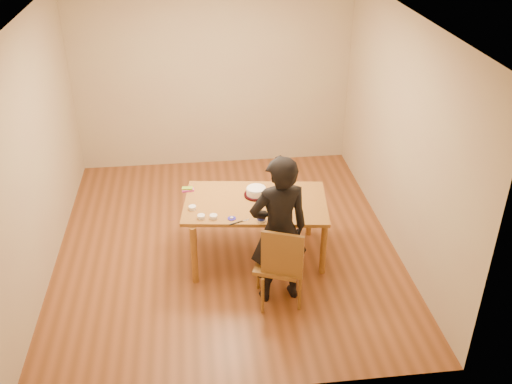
{
  "coord_description": "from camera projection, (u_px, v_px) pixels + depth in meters",
  "views": [
    {
      "loc": [
        -0.31,
        -5.71,
        3.98
      ],
      "look_at": [
        0.32,
        -0.34,
        0.9
      ],
      "focal_mm": 40.0,
      "sensor_mm": 36.0,
      "label": 1
    }
  ],
  "objects": [
    {
      "name": "person",
      "position": [
        279.0,
        231.0,
        5.68
      ],
      "size": [
        0.66,
        0.48,
        1.66
      ],
      "primitive_type": "imported",
      "rotation": [
        0.0,
        0.0,
        3.29
      ],
      "color": "black",
      "rests_on": "floor"
    },
    {
      "name": "candy_box_pink",
      "position": [
        188.0,
        190.0,
        6.54
      ],
      "size": [
        0.14,
        0.08,
        0.02
      ],
      "primitive_type": "cube",
      "rotation": [
        0.0,
        0.0,
        0.1
      ],
      "color": "#F03897",
      "rests_on": "dining_table"
    },
    {
      "name": "spatula",
      "position": [
        236.0,
        223.0,
        5.95
      ],
      "size": [
        0.15,
        0.07,
        0.01
      ],
      "primitive_type": "cube",
      "rotation": [
        0.0,
        0.0,
        0.39
      ],
      "color": "black",
      "rests_on": "dining_table"
    },
    {
      "name": "candy_box_green",
      "position": [
        187.0,
        188.0,
        6.53
      ],
      "size": [
        0.13,
        0.07,
        0.02
      ],
      "primitive_type": "cube",
      "rotation": [
        0.0,
        0.0,
        -0.06
      ],
      "color": "green",
      "rests_on": "candy_box_pink"
    },
    {
      "name": "frosting_dome",
      "position": [
        256.0,
        188.0,
        6.4
      ],
      "size": [
        0.22,
        0.22,
        0.03
      ],
      "primitive_type": "ellipsoid",
      "color": "white",
      "rests_on": "cake"
    },
    {
      "name": "frosting_lid",
      "position": [
        232.0,
        218.0,
        6.02
      ],
      "size": [
        0.09,
        0.09,
        0.01
      ],
      "primitive_type": "cylinder",
      "color": "#2319A4",
      "rests_on": "dining_table"
    },
    {
      "name": "ramekin_multi",
      "position": [
        201.0,
        217.0,
        6.02
      ],
      "size": [
        0.08,
        0.08,
        0.04
      ],
      "primitive_type": "cylinder",
      "color": "white",
      "rests_on": "dining_table"
    },
    {
      "name": "dining_table",
      "position": [
        255.0,
        203.0,
        6.34
      ],
      "size": [
        1.68,
        1.13,
        0.04
      ],
      "primitive_type": "cube",
      "rotation": [
        0.0,
        0.0,
        -0.13
      ],
      "color": "brown",
      "rests_on": "floor"
    },
    {
      "name": "cake",
      "position": [
        256.0,
        191.0,
        6.42
      ],
      "size": [
        0.22,
        0.22,
        0.07
      ],
      "primitive_type": "cylinder",
      "color": "white",
      "rests_on": "cake_plate"
    },
    {
      "name": "room_shell",
      "position": [
        222.0,
        130.0,
        6.55
      ],
      "size": [
        4.0,
        4.5,
        2.7
      ],
      "color": "brown",
      "rests_on": "ground"
    },
    {
      "name": "ramekin_green",
      "position": [
        214.0,
        217.0,
        6.02
      ],
      "size": [
        0.08,
        0.08,
        0.04
      ],
      "primitive_type": "cylinder",
      "color": "white",
      "rests_on": "dining_table"
    },
    {
      "name": "dining_chair",
      "position": [
        279.0,
        264.0,
        5.83
      ],
      "size": [
        0.58,
        0.58,
        0.04
      ],
      "primitive_type": "cube",
      "rotation": [
        0.0,
        0.0,
        -0.38
      ],
      "color": "brown",
      "rests_on": "floor"
    },
    {
      "name": "frosting_tub",
      "position": [
        261.0,
        218.0,
        5.97
      ],
      "size": [
        0.09,
        0.09,
        0.08
      ],
      "primitive_type": "cylinder",
      "color": "white",
      "rests_on": "dining_table"
    },
    {
      "name": "cake_plate",
      "position": [
        256.0,
        195.0,
        6.44
      ],
      "size": [
        0.28,
        0.28,
        0.02
      ],
      "primitive_type": "cylinder",
      "color": "#A80B2C",
      "rests_on": "dining_table"
    },
    {
      "name": "frosting_dollop",
      "position": [
        232.0,
        217.0,
        6.02
      ],
      "size": [
        0.04,
        0.04,
        0.02
      ],
      "primitive_type": "ellipsoid",
      "color": "white",
      "rests_on": "frosting_lid"
    },
    {
      "name": "ramekin_yellow",
      "position": [
        192.0,
        208.0,
        6.18
      ],
      "size": [
        0.08,
        0.08,
        0.04
      ],
      "primitive_type": "cylinder",
      "color": "white",
      "rests_on": "dining_table"
    }
  ]
}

